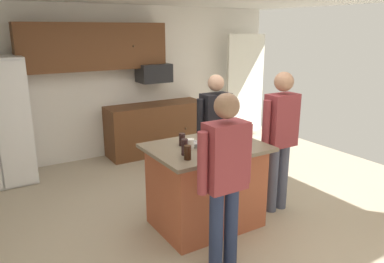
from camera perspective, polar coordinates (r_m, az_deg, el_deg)
name	(u,v)px	position (r m, az deg, el deg)	size (l,w,h in m)	color
floor	(202,214)	(4.69, 1.57, -12.57)	(7.04, 7.04, 0.00)	#B7A88E
back_wall	(116,82)	(6.71, -11.62, 7.46)	(6.40, 0.10, 2.60)	white
french_door_window_panel	(245,85)	(7.69, 8.16, 7.12)	(0.90, 0.06, 2.00)	white
cabinet_run_upper	(94,47)	(6.34, -14.76, 12.50)	(2.40, 0.38, 0.75)	brown
cabinet_run_lower	(156,128)	(6.82, -5.57, 0.54)	(1.80, 0.63, 0.90)	brown
microwave_over_range	(154,73)	(6.65, -5.88, 8.93)	(0.56, 0.40, 0.32)	black
kitchen_island	(206,185)	(4.27, 2.13, -8.25)	(1.26, 0.96, 0.96)	#AD5638
person_guest_by_door	(225,173)	(3.32, 5.09, -6.31)	(0.57, 0.22, 1.69)	#232D4C
person_elder_center	(281,133)	(4.57, 13.44, -0.18)	(0.57, 0.23, 1.73)	#4C5166
person_guest_left	(215,127)	(4.96, 3.58, 0.71)	(0.57, 0.22, 1.64)	tan
glass_dark_ale	(185,147)	(3.78, -1.15, -2.42)	(0.07, 0.07, 0.17)	black
mug_ceramic_white	(190,144)	(4.00, -0.26, -1.89)	(0.13, 0.09, 0.11)	white
glass_pilsner	(188,153)	(3.66, -0.69, -3.25)	(0.07, 0.07, 0.14)	black
tumbler_amber	(245,140)	(4.15, 8.08, -1.23)	(0.07, 0.07, 0.13)	black
glass_short_whisky	(182,139)	(4.09, -1.54, -1.23)	(0.07, 0.07, 0.14)	black
serving_tray	(214,143)	(4.13, 3.33, -1.81)	(0.44, 0.30, 0.04)	#B7B7BC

